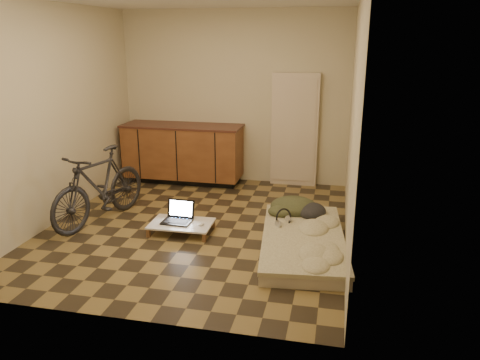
% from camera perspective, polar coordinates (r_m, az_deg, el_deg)
% --- Properties ---
extents(room_shell, '(3.50, 4.00, 2.60)m').
position_cam_1_polar(room_shell, '(5.36, -5.55, 7.33)').
color(room_shell, brown).
rests_on(room_shell, ground).
extents(cabinets, '(1.84, 0.62, 0.91)m').
position_cam_1_polar(cabinets, '(7.35, -6.94, 3.30)').
color(cabinets, black).
rests_on(cabinets, ground).
extents(appliance_panel, '(0.70, 0.10, 1.70)m').
position_cam_1_polar(appliance_panel, '(7.13, 6.68, 6.04)').
color(appliance_panel, beige).
rests_on(appliance_panel, ground).
extents(bicycle, '(0.86, 1.63, 1.01)m').
position_cam_1_polar(bicycle, '(5.92, -16.81, -0.32)').
color(bicycle, black).
rests_on(bicycle, ground).
extents(futon, '(1.06, 1.89, 0.16)m').
position_cam_1_polar(futon, '(5.16, 7.68, -7.38)').
color(futon, '#B2A68F').
rests_on(futon, ground).
extents(clothing_pile, '(0.66, 0.57, 0.24)m').
position_cam_1_polar(clothing_pile, '(5.73, 7.13, -2.68)').
color(clothing_pile, '#32361F').
rests_on(clothing_pile, futon).
extents(headphones, '(0.33, 0.34, 0.17)m').
position_cam_1_polar(headphones, '(5.35, 5.34, -4.54)').
color(headphones, black).
rests_on(headphones, futon).
extents(lap_desk, '(0.73, 0.48, 0.12)m').
position_cam_1_polar(lap_desk, '(5.53, -7.16, -5.34)').
color(lap_desk, brown).
rests_on(lap_desk, ground).
extents(laptop, '(0.34, 0.31, 0.23)m').
position_cam_1_polar(laptop, '(5.57, -7.53, -4.47)').
color(laptop, black).
rests_on(laptop, lap_desk).
extents(mouse, '(0.09, 0.11, 0.03)m').
position_cam_1_polar(mouse, '(5.42, -4.75, -5.38)').
color(mouse, silver).
rests_on(mouse, lap_desk).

